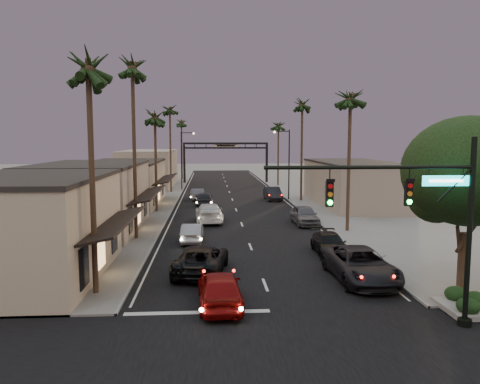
{
  "coord_description": "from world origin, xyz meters",
  "views": [
    {
      "loc": [
        -2.9,
        -14.0,
        7.66
      ],
      "look_at": [
        0.12,
        32.42,
        2.5
      ],
      "focal_mm": 35.0,
      "sensor_mm": 36.0,
      "label": 1
    }
  ],
  "objects": [
    {
      "name": "arch",
      "position": [
        0.0,
        70.0,
        5.53
      ],
      "size": [
        15.2,
        0.4,
        7.27
      ],
      "color": "black",
      "rests_on": "ground"
    },
    {
      "name": "oncoming_dgrey",
      "position": [
        -3.56,
        40.27,
        0.83
      ],
      "size": [
        2.14,
        4.96,
        1.67
      ],
      "primitive_type": "imported",
      "rotation": [
        0.0,
        0.0,
        3.18
      ],
      "color": "black",
      "rests_on": "ground"
    },
    {
      "name": "sidewalk_right",
      "position": [
        9.5,
        52.0,
        0.06
      ],
      "size": [
        5.0,
        92.0,
        0.12
      ],
      "primitive_type": "cube",
      "color": "slate",
      "rests_on": "ground"
    },
    {
      "name": "traffic_signal",
      "position": [
        5.69,
        4.0,
        5.08
      ],
      "size": [
        8.51,
        0.22,
        7.8
      ],
      "color": "black",
      "rests_on": "ground"
    },
    {
      "name": "palm_lc",
      "position": [
        -8.6,
        36.0,
        10.47
      ],
      "size": [
        3.2,
        3.2,
        12.2
      ],
      "color": "#38281C",
      "rests_on": "ground"
    },
    {
      "name": "building_right",
      "position": [
        14.0,
        40.0,
        2.5
      ],
      "size": [
        8.0,
        18.0,
        5.0
      ],
      "primitive_type": "cube",
      "color": "gray",
      "rests_on": "ground"
    },
    {
      "name": "road",
      "position": [
        0.0,
        45.0,
        0.0
      ],
      "size": [
        14.0,
        120.0,
        0.02
      ],
      "primitive_type": "cube",
      "color": "black",
      "rests_on": "ground"
    },
    {
      "name": "oncoming_white",
      "position": [
        -2.99,
        29.53,
        0.88
      ],
      "size": [
        2.73,
        6.19,
        1.77
      ],
      "primitive_type": "imported",
      "rotation": [
        0.0,
        0.0,
        3.18
      ],
      "color": "silver",
      "rests_on": "ground"
    },
    {
      "name": "palm_lb",
      "position": [
        -8.6,
        22.0,
        13.39
      ],
      "size": [
        3.2,
        3.2,
        15.2
      ],
      "color": "#38281C",
      "rests_on": "ground"
    },
    {
      "name": "storefront_dist",
      "position": [
        -13.0,
        65.0,
        3.0
      ],
      "size": [
        8.0,
        20.0,
        6.0
      ],
      "primitive_type": "cube",
      "color": "gray",
      "rests_on": "ground"
    },
    {
      "name": "palm_la",
      "position": [
        -8.6,
        9.0,
        11.44
      ],
      "size": [
        3.2,
        3.2,
        13.2
      ],
      "color": "#38281C",
      "rests_on": "ground"
    },
    {
      "name": "streetlight_left",
      "position": [
        -6.92,
        58.0,
        5.33
      ],
      "size": [
        2.13,
        0.3,
        9.0
      ],
      "color": "black",
      "rests_on": "ground"
    },
    {
      "name": "palm_ra",
      "position": [
        8.6,
        24.0,
        11.44
      ],
      "size": [
        3.2,
        3.2,
        13.2
      ],
      "color": "#38281C",
      "rests_on": "ground"
    },
    {
      "name": "ground",
      "position": [
        0.0,
        40.0,
        0.0
      ],
      "size": [
        200.0,
        200.0,
        0.0
      ],
      "primitive_type": "plane",
      "color": "slate",
      "rests_on": "ground"
    },
    {
      "name": "palm_far",
      "position": [
        -8.3,
        78.0,
        11.44
      ],
      "size": [
        3.2,
        3.2,
        13.2
      ],
      "color": "#38281C",
      "rests_on": "ground"
    },
    {
      "name": "storefront_far",
      "position": [
        -13.0,
        42.0,
        2.5
      ],
      "size": [
        8.0,
        16.0,
        5.0
      ],
      "primitive_type": "cube",
      "color": "#B6A88B",
      "rests_on": "ground"
    },
    {
      "name": "storefront_near",
      "position": [
        -13.0,
        12.0,
        2.75
      ],
      "size": [
        8.0,
        12.0,
        5.5
      ],
      "primitive_type": "cube",
      "color": "#B6A88B",
      "rests_on": "ground"
    },
    {
      "name": "oncoming_pickup",
      "position": [
        -3.41,
        12.5,
        0.82
      ],
      "size": [
        3.48,
        6.2,
        1.63
      ],
      "primitive_type": "imported",
      "rotation": [
        0.0,
        0.0,
        3.01
      ],
      "color": "black",
      "rests_on": "ground"
    },
    {
      "name": "oncoming_red",
      "position": [
        -2.47,
        7.0,
        0.84
      ],
      "size": [
        2.16,
        4.99,
        1.68
      ],
      "primitive_type": "imported",
      "rotation": [
        0.0,
        0.0,
        3.18
      ],
      "color": "maroon",
      "rests_on": "ground"
    },
    {
      "name": "storefront_mid",
      "position": [
        -13.0,
        26.0,
        2.75
      ],
      "size": [
        8.0,
        14.0,
        5.5
      ],
      "primitive_type": "cube",
      "color": "gray",
      "rests_on": "ground"
    },
    {
      "name": "palm_rb",
      "position": [
        8.6,
        44.0,
        12.42
      ],
      "size": [
        3.2,
        3.2,
        14.2
      ],
      "color": "#38281C",
      "rests_on": "ground"
    },
    {
      "name": "curbside_black",
      "position": [
        5.13,
        16.41,
        0.71
      ],
      "size": [
        2.13,
        4.93,
        1.41
      ],
      "primitive_type": "imported",
      "rotation": [
        0.0,
        0.0,
        -0.03
      ],
      "color": "black",
      "rests_on": "ground"
    },
    {
      "name": "curbside_far",
      "position": [
        5.16,
        45.19,
        0.85
      ],
      "size": [
        1.99,
        5.2,
        1.69
      ],
      "primitive_type": "imported",
      "rotation": [
        0.0,
        0.0,
        0.04
      ],
      "color": "black",
      "rests_on": "ground"
    },
    {
      "name": "palm_ld",
      "position": [
        -8.6,
        55.0,
        12.42
      ],
      "size": [
        3.2,
        3.2,
        14.2
      ],
      "color": "#38281C",
      "rests_on": "ground"
    },
    {
      "name": "palm_rc",
      "position": [
        8.6,
        64.0,
        10.47
      ],
      "size": [
        3.2,
        3.2,
        12.2
      ],
      "color": "#38281C",
      "rests_on": "ground"
    },
    {
      "name": "curbside_near",
      "position": [
        5.28,
        10.46,
        0.89
      ],
      "size": [
        3.1,
        6.46,
        1.78
      ],
      "primitive_type": "imported",
      "rotation": [
        0.0,
        0.0,
        0.02
      ],
      "color": "black",
      "rests_on": "ground"
    },
    {
      "name": "sidewalk_left",
      "position": [
        -9.5,
        52.0,
        0.06
      ],
      "size": [
        5.0,
        92.0,
        0.12
      ],
      "primitive_type": "cube",
      "color": "slate",
      "rests_on": "ground"
    },
    {
      "name": "corner_tree",
      "position": [
        9.48,
        7.45,
        5.98
      ],
      "size": [
        6.2,
        6.2,
        8.8
      ],
      "color": "#38281C",
      "rests_on": "ground"
    },
    {
      "name": "oncoming_silver",
      "position": [
        -4.25,
        20.94,
        0.71
      ],
      "size": [
        1.64,
        4.34,
        1.41
      ],
      "primitive_type": "imported",
      "rotation": [
        0.0,
        0.0,
        3.11
      ],
      "color": "#959499",
      "rests_on": "ground"
    },
    {
      "name": "planter",
      "position": [
        8.6,
        5.5,
        0.0
      ],
      "size": [
        2.2,
        2.6,
        0.24
      ],
      "primitive_type": "cube",
      "color": "gray",
      "rests_on": "ground"
    },
    {
      "name": "oncoming_grey_far",
      "position": [
        -4.52,
        45.77,
        0.75
      ],
      "size": [
        2.01,
        4.66,
        1.49
      ],
      "primitive_type": "imported",
      "rotation": [
        0.0,
        0.0,
        3.24
      ],
      "color": "#4D4C51",
      "rests_on": "ground"
    },
    {
      "name": "streetlight_right",
      "position": [
        6.92,
        45.0,
        5.33
      ],
      "size": [
        2.13,
        0.3,
        9.0
      ],
      "color": "black",
      "rests_on": "ground"
    },
    {
      "name": "cross_street",
      "position": [
        0.0,
        0.0,
        0.0
      ],
      "size": [
        80.0,
        12.0,
        0.02
      ],
      "primitive_type": "cube",
      "color": "black",
      "rests_on": "ground"
    },
    {
      "name": "curbside_grey",
      "position": [
        5.71,
        27.62,
        0.86
      ],
      "size": [
        2.17,
        5.11,
        1.72
      ],
      "primitive_type": "imported",
      "rotation": [
        0.0,
        0.0,
        0.03
      ],
      "color": "#545459",
      "rests_on": "ground"
    }
  ]
}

